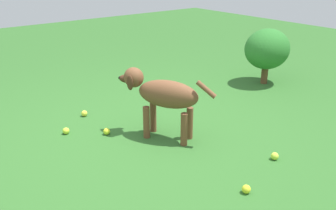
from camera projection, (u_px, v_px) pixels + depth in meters
The scene contains 8 objects.
ground at pixel (141, 139), 3.48m from camera, with size 14.00×14.00×0.00m, color #2D6026.
dog at pixel (162, 94), 3.36m from camera, with size 0.53×0.88×0.66m.
tennis_ball_0 at pixel (275, 156), 3.11m from camera, with size 0.07×0.07×0.07m, color #C2E53D.
tennis_ball_1 at pixel (66, 131), 3.56m from camera, with size 0.07×0.07×0.07m, color #C9E238.
tennis_ball_2 at pixel (246, 189), 2.67m from camera, with size 0.07×0.07×0.07m, color yellow.
tennis_ball_3 at pixel (84, 113), 3.96m from camera, with size 0.07×0.07×0.07m, color #D4D33A.
tennis_ball_4 at pixel (107, 131), 3.55m from camera, with size 0.07×0.07×0.07m, color #CBE02D.
shrub_near at pixel (267, 49), 4.85m from camera, with size 0.63×0.57×0.75m.
Camera 1 is at (1.71, 2.60, 1.61)m, focal length 38.84 mm.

